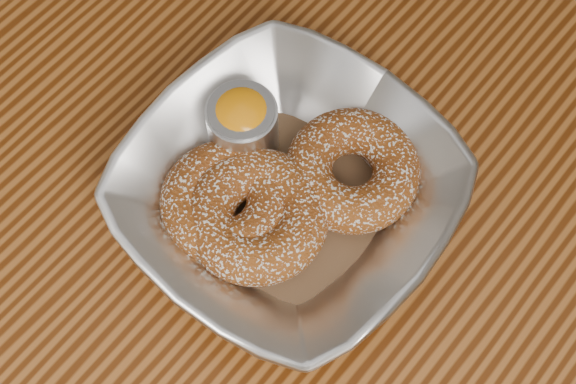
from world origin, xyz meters
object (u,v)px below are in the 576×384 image
Objects in this scene: ramekin at (243,124)px; serving_bowl at (288,194)px; donut_front at (256,216)px; table at (384,373)px; donut_extra at (227,201)px; donut_back at (352,170)px.

serving_bowl is at bearing -17.15° from ramekin.
ramekin reaches higher than donut_front.
donut_extra reaches higher than table.
donut_back is 0.08m from ramekin.
donut_front is (-0.12, -0.00, 0.13)m from table.
donut_front reaches higher than table.
donut_back is at bearing 67.64° from donut_front.
donut_front is 0.07m from ramekin.
donut_front is (-0.03, -0.07, 0.00)m from donut_back.
serving_bowl is 0.04m from donut_extra.
ramekin is (-0.17, 0.04, 0.14)m from table.
donut_extra is at bearing -133.09° from serving_bowl.
ramekin is at bearing 119.18° from donut_extra.
donut_front is at bearing 11.13° from donut_extra.
donut_front is 1.08× the size of donut_extra.
donut_front is 0.02m from donut_extra.
donut_back is at bearing 62.16° from serving_bowl.
donut_extra is at bearing -178.16° from table.
donut_front is (-0.01, -0.03, 0.00)m from serving_bowl.
serving_bowl reaches higher than donut_extra.
serving_bowl is at bearing 46.91° from donut_extra.
donut_front is at bearing -179.89° from table.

